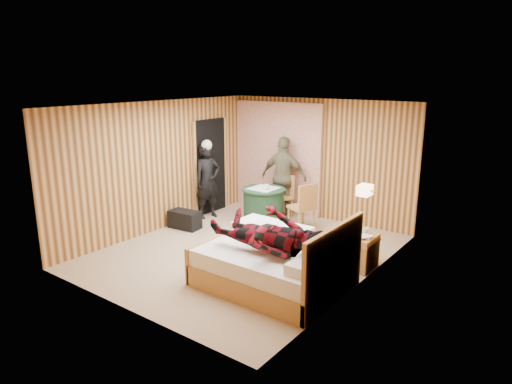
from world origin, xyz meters
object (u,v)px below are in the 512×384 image
Objects in this scene: chair_far at (284,193)px; chair_near at (304,204)px; duffel_bag at (185,220)px; woman_standing at (208,181)px; bed at (276,264)px; nightstand at (361,251)px; man_on_bed at (269,225)px; round_table at (264,207)px; man_at_table at (284,177)px; wall_lamp at (365,190)px.

chair_far is 0.97× the size of chair_near.
woman_standing reaches higher than duffel_bag.
bed reaches higher than nightstand.
man_on_bed is (3.00, -2.02, 0.18)m from woman_standing.
round_table is 1.35m from woman_standing.
man_on_bed is at bearing -106.26° from woman_standing.
man_at_table is at bearing 119.92° from man_on_bed.
man_on_bed is at bearing -52.80° from round_table.
man_on_bed is (1.74, -2.29, 0.58)m from round_table.
wall_lamp is at bearing 80.17° from chair_near.
chair_near reaches higher than chair_far.
man_at_table is at bearing -33.86° from woman_standing.
wall_lamp is 1.03m from nightstand.
woman_standing reaches higher than chair_far.
man_at_table reaches higher than nightstand.
bed reaches higher than round_table.
bed is (-0.80, -1.16, -0.98)m from wall_lamp.
nightstand is 2.60m from round_table.
man_at_table reaches higher than round_table.
nightstand is (-0.04, 0.10, -1.02)m from wall_lamp.
chair_near reaches higher than nightstand.
wall_lamp is at bearing -10.02° from chair_far.
wall_lamp is at bearing 60.92° from man_on_bed.
chair_far is at bearing -35.85° from woman_standing.
round_table is 0.49× the size of man_on_bed.
round_table is at bearing 38.04° from duffel_bag.
chair_far is at bearing 147.42° from wall_lamp.
round_table is (-1.71, 2.06, 0.07)m from bed.
woman_standing is 0.92× the size of man_at_table.
wall_lamp is 0.42× the size of duffel_bag.
duffel_bag is at bearing -100.80° from chair_far.
woman_standing is at bearing 28.66° from man_at_table.
round_table reaches higher than duffel_bag.
chair_far is 0.54× the size of man_at_table.
bed is 3.58× the size of nightstand.
chair_far is (0.03, 0.68, 0.15)m from round_table.
duffel_bag is (-1.14, -1.10, -0.21)m from round_table.
chair_near reaches higher than duffel_bag.
chair_near is 2.17m from woman_standing.
duffel_bag is at bearing 48.23° from man_at_table.
wall_lamp reaches higher than duffel_bag.
woman_standing is at bearing 171.90° from nightstand.
wall_lamp is at bearing -2.74° from duffel_bag.
nightstand is (0.76, 1.26, -0.03)m from bed.
wall_lamp is 3.04m from chair_far.
bed is 2.30× the size of round_table.
chair_far reaches higher than nightstand.
chair_far is (-1.68, 2.75, 0.22)m from bed.
woman_standing is (-0.12, 0.83, 0.62)m from duffel_bag.
duffel_bag is (-1.17, -1.78, -0.36)m from chair_far.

